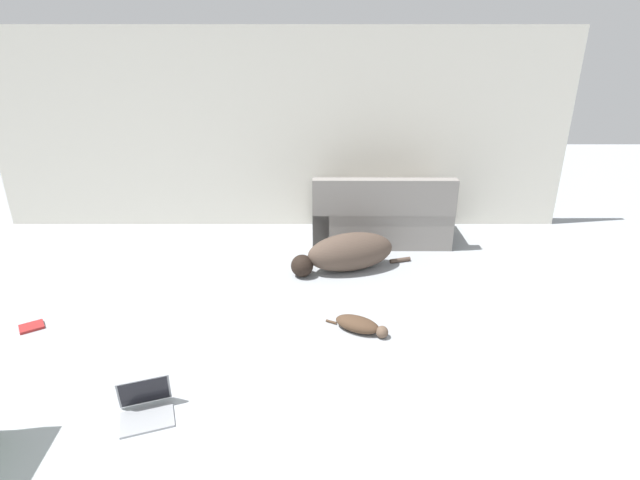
{
  "coord_description": "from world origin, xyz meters",
  "views": [
    {
      "loc": [
        0.52,
        -1.7,
        2.48
      ],
      "look_at": [
        0.51,
        2.6,
        0.67
      ],
      "focal_mm": 28.0,
      "sensor_mm": 36.0,
      "label": 1
    }
  ],
  "objects_px": {
    "cat": "(361,325)",
    "book_red": "(33,326)",
    "couch": "(381,218)",
    "laptop_open": "(146,402)",
    "dog": "(348,253)"
  },
  "relations": [
    {
      "from": "cat",
      "to": "book_red",
      "type": "xyz_separation_m",
      "value": [
        -2.96,
        0.05,
        -0.05
      ]
    },
    {
      "from": "cat",
      "to": "couch",
      "type": "bearing_deg",
      "value": 107.07
    },
    {
      "from": "laptop_open",
      "to": "book_red",
      "type": "height_order",
      "value": "laptop_open"
    },
    {
      "from": "couch",
      "to": "cat",
      "type": "distance_m",
      "value": 2.16
    },
    {
      "from": "couch",
      "to": "cat",
      "type": "bearing_deg",
      "value": 79.45
    },
    {
      "from": "couch",
      "to": "laptop_open",
      "type": "relative_size",
      "value": 3.88
    },
    {
      "from": "cat",
      "to": "book_red",
      "type": "height_order",
      "value": "cat"
    },
    {
      "from": "cat",
      "to": "laptop_open",
      "type": "bearing_deg",
      "value": -118.94
    },
    {
      "from": "dog",
      "to": "cat",
      "type": "bearing_deg",
      "value": 74.97
    },
    {
      "from": "dog",
      "to": "cat",
      "type": "height_order",
      "value": "dog"
    },
    {
      "from": "couch",
      "to": "laptop_open",
      "type": "bearing_deg",
      "value": 58.11
    },
    {
      "from": "cat",
      "to": "laptop_open",
      "type": "height_order",
      "value": "laptop_open"
    },
    {
      "from": "laptop_open",
      "to": "cat",
      "type": "bearing_deg",
      "value": 13.98
    },
    {
      "from": "cat",
      "to": "laptop_open",
      "type": "xyz_separation_m",
      "value": [
        -1.57,
        -1.03,
        0.02
      ]
    },
    {
      "from": "couch",
      "to": "dog",
      "type": "xyz_separation_m",
      "value": [
        -0.46,
        -0.87,
        -0.09
      ]
    }
  ]
}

